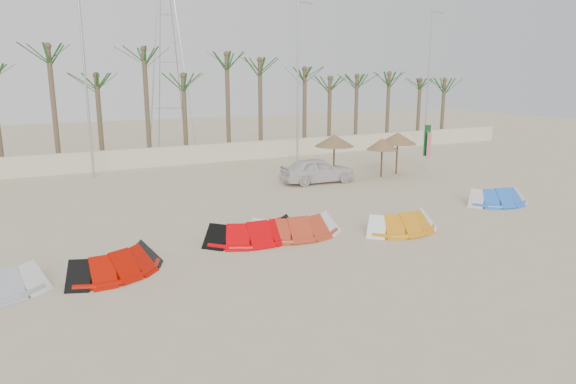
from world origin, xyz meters
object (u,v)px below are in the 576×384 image
kite_red_right (291,224)px  parasol_right (398,138)px  car (317,170)px  kite_orange (398,220)px  parasol_left (334,141)px  kite_red_left (115,260)px  kite_red_mid (251,229)px  kite_blue (494,195)px  parasol_mid (382,144)px

kite_red_right → parasol_right: size_ratio=1.45×
parasol_right → car: (-5.75, -0.04, -1.51)m
kite_orange → parasol_right: 12.36m
parasol_left → parasol_right: (4.19, -0.68, -0.02)m
kite_red_left → kite_red_right: bearing=8.3°
kite_red_right → car: (5.91, 8.02, 0.31)m
kite_red_mid → kite_orange: size_ratio=1.16×
kite_red_left → car: size_ratio=0.83×
kite_red_left → kite_blue: bearing=2.7°
kite_red_mid → kite_blue: 12.53m
parasol_mid → kite_red_mid: bearing=-147.5°
parasol_right → car: parasol_right is taller
kite_red_mid → kite_orange: 5.88m
kite_red_mid → parasol_mid: 14.16m
kite_blue → parasol_mid: (-0.66, 7.90, 1.58)m
parasol_right → car: bearing=-179.6°
kite_red_left → parasol_right: bearing=26.2°
kite_red_right → kite_orange: same height
kite_red_right → parasol_left: bearing=49.5°
kite_orange → parasol_mid: size_ratio=1.36×
kite_red_left → parasol_mid: size_ratio=1.50×
kite_red_left → kite_orange: (10.73, -0.52, 0.00)m
kite_orange → parasol_left: 10.96m
kite_red_left → kite_red_mid: size_ratio=0.95×
kite_orange → kite_blue: (6.88, 1.34, -0.00)m
kite_red_left → kite_blue: (17.61, 0.82, -0.00)m
parasol_left → parasol_mid: size_ratio=1.11×
kite_red_mid → kite_blue: size_ratio=1.13×
parasol_mid → parasol_right: (1.41, 0.31, 0.24)m
kite_red_mid → parasol_mid: size_ratio=1.58×
kite_red_left → kite_blue: same height
kite_red_left → kite_orange: size_ratio=1.10×
parasol_left → parasol_right: size_ratio=1.01×
parasol_mid → parasol_right: size_ratio=0.91×
parasol_right → car: size_ratio=0.61×
parasol_mid → kite_red_right: bearing=-142.9°
car → parasol_left: bearing=-61.0°
parasol_mid → parasol_right: parasol_right is taller
parasol_right → parasol_mid: bearing=-167.6°
parasol_right → kite_red_mid: bearing=-149.3°
kite_blue → kite_red_right: bearing=179.2°
car → parasol_mid: bearing=-89.4°
kite_red_right → parasol_left: 11.64m
kite_blue → parasol_right: parasol_right is taller
kite_red_mid → kite_orange: same height
kite_blue → kite_orange: bearing=-169.0°
kite_red_mid → car: size_ratio=0.87×
kite_orange → parasol_mid: 11.26m
kite_orange → kite_red_mid: bearing=163.5°
kite_red_right → kite_blue: size_ratio=1.14×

